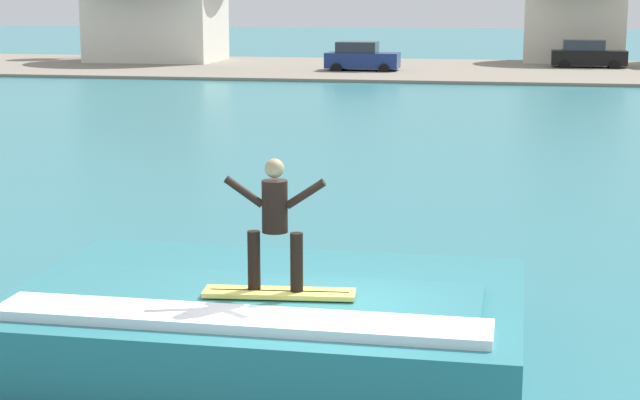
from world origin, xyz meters
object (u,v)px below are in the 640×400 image
object	(u,v)px
house_small_cottage	(574,1)
wave_crest	(267,322)
car_far_shore	(588,55)
surfboard	(279,293)
car_near_shore	(361,57)
surfer	(275,217)

from	to	relation	value
house_small_cottage	wave_crest	bearing A→B (deg)	-96.13
wave_crest	car_far_shore	xyz separation A→B (m)	(7.06, 53.95, 0.46)
surfboard	car_near_shore	world-z (taller)	car_near_shore
car_far_shore	house_small_cottage	bearing A→B (deg)	97.64
surfer	house_small_cottage	size ratio (longest dim) A/B	0.21
car_near_shore	car_far_shore	distance (m)	14.23
surfboard	car_far_shore	size ratio (longest dim) A/B	0.43
wave_crest	house_small_cottage	distance (m)	59.64
car_far_shore	surfer	bearing A→B (deg)	-97.13
wave_crest	car_near_shore	xyz separation A→B (m)	(-6.23, 48.86, 0.47)
wave_crest	car_far_shore	bearing A→B (deg)	82.55
house_small_cottage	surfboard	bearing A→B (deg)	-95.79
wave_crest	car_near_shore	size ratio (longest dim) A/B	1.53
wave_crest	surfboard	distance (m)	0.85
surfer	car_far_shore	xyz separation A→B (m)	(6.82, 54.49, -1.07)
car_far_shore	house_small_cottage	size ratio (longest dim) A/B	0.57
wave_crest	car_far_shore	distance (m)	54.42
wave_crest	surfer	size ratio (longest dim) A/B	3.97
wave_crest	house_small_cottage	size ratio (longest dim) A/B	0.83
surfboard	house_small_cottage	bearing A→B (deg)	84.21
wave_crest	surfer	world-z (taller)	surfer
wave_crest	surfboard	world-z (taller)	surfboard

